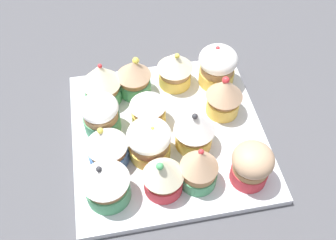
{
  "coord_description": "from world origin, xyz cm",
  "views": [
    {
      "loc": [
        35.53,
        -6.67,
        50.12
      ],
      "look_at": [
        0.0,
        0.0,
        4.2
      ],
      "focal_mm": 41.28,
      "sensor_mm": 36.0,
      "label": 1
    }
  ],
  "objects": [
    {
      "name": "cupcake_8",
      "position": [
        -10.23,
        3.11,
        4.74
      ],
      "size": [
        6.03,
        6.03,
        7.04
      ],
      "color": "#EFC651",
      "rests_on": "baking_tray"
    },
    {
      "name": "cupcake_10",
      "position": [
        9.33,
        2.56,
        4.68
      ],
      "size": [
        5.35,
        5.35,
        7.19
      ],
      "color": "#4C9E6B",
      "rests_on": "baking_tray"
    },
    {
      "name": "cupcake_4",
      "position": [
        -9.47,
        -3.9,
        4.73
      ],
      "size": [
        5.7,
        5.7,
        7.18
      ],
      "color": "#4C9E6B",
      "rests_on": "baking_tray"
    },
    {
      "name": "cupcake_11",
      "position": [
        -9.32,
        10.21,
        4.91
      ],
      "size": [
        6.54,
        6.54,
        7.44
      ],
      "color": "#EFC651",
      "rests_on": "baking_tray"
    },
    {
      "name": "baking_tray",
      "position": [
        0.0,
        0.0,
        0.6
      ],
      "size": [
        29.8,
        29.8,
        1.2
      ],
      "color": "silver",
      "rests_on": "ground_plane"
    },
    {
      "name": "cupcake_13",
      "position": [
        10.21,
        9.77,
        4.77
      ],
      "size": [
        5.82,
        5.82,
        6.93
      ],
      "color": "#D1333D",
      "rests_on": "baking_tray"
    },
    {
      "name": "ground_plane",
      "position": [
        0.0,
        0.0,
        -1.5
      ],
      "size": [
        180.0,
        180.0,
        3.0
      ],
      "primitive_type": "cube",
      "color": "#4C4C51"
    },
    {
      "name": "cupcake_9",
      "position": [
        2.94,
        3.39,
        5.08
      ],
      "size": [
        6.14,
        6.14,
        7.65
      ],
      "color": "#EFC651",
      "rests_on": "baking_tray"
    },
    {
      "name": "cupcake_3",
      "position": [
        9.32,
        -10.11,
        4.85
      ],
      "size": [
        6.48,
        6.48,
        7.39
      ],
      "color": "#4C9E6B",
      "rests_on": "baking_tray"
    },
    {
      "name": "cupcake_7",
      "position": [
        9.52,
        -2.45,
        4.78
      ],
      "size": [
        5.73,
        5.73,
        7.3
      ],
      "color": "#D1333D",
      "rests_on": "baking_tray"
    },
    {
      "name": "cupcake_1",
      "position": [
        -2.67,
        -9.92,
        4.59
      ],
      "size": [
        5.76,
        5.76,
        6.66
      ],
      "color": "#4C9E6B",
      "rests_on": "baking_tray"
    },
    {
      "name": "cupcake_6",
      "position": [
        3.56,
        -3.42,
        4.53
      ],
      "size": [
        6.46,
        6.46,
        6.69
      ],
      "color": "#EFC651",
      "rests_on": "baking_tray"
    },
    {
      "name": "cupcake_5",
      "position": [
        -2.64,
        -2.61,
        4.89
      ],
      "size": [
        5.69,
        5.69,
        7.16
      ],
      "color": "#EFC651",
      "rests_on": "baking_tray"
    },
    {
      "name": "cupcake_12",
      "position": [
        -2.57,
        9.48,
        4.97
      ],
      "size": [
        5.84,
        5.84,
        7.51
      ],
      "color": "#EFC651",
      "rests_on": "baking_tray"
    },
    {
      "name": "cupcake_0",
      "position": [
        -8.92,
        -9.27,
        5.03
      ],
      "size": [
        6.38,
        6.38,
        7.66
      ],
      "color": "#4C9E6B",
      "rests_on": "baking_tray"
    },
    {
      "name": "cupcake_2",
      "position": [
        3.34,
        -9.48,
        4.81
      ],
      "size": [
        6.08,
        6.08,
        7.37
      ],
      "color": "#477AC6",
      "rests_on": "baking_tray"
    }
  ]
}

